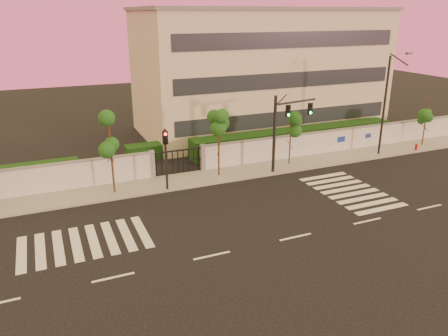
# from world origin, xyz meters

# --- Properties ---
(ground) EXTENTS (120.00, 120.00, 0.00)m
(ground) POSITION_xyz_m (0.00, 0.00, 0.00)
(ground) COLOR black
(ground) RESTS_ON ground
(sidewalk) EXTENTS (60.00, 3.00, 0.15)m
(sidewalk) POSITION_xyz_m (0.00, 10.50, 0.07)
(sidewalk) COLOR gray
(sidewalk) RESTS_ON ground
(perimeter_wall) EXTENTS (60.00, 0.36, 2.20)m
(perimeter_wall) POSITION_xyz_m (0.10, 12.00, 1.07)
(perimeter_wall) COLOR silver
(perimeter_wall) RESTS_ON ground
(hedge_row) EXTENTS (41.00, 4.25, 1.80)m
(hedge_row) POSITION_xyz_m (1.17, 14.74, 0.82)
(hedge_row) COLOR black
(hedge_row) RESTS_ON ground
(institutional_building) EXTENTS (24.40, 12.40, 12.25)m
(institutional_building) POSITION_xyz_m (9.00, 21.99, 6.16)
(institutional_building) COLOR beige
(institutional_building) RESTS_ON ground
(road_markings) EXTENTS (57.00, 7.62, 0.02)m
(road_markings) POSITION_xyz_m (-1.58, 3.76, 0.01)
(road_markings) COLOR silver
(road_markings) RESTS_ON ground
(street_tree_c) EXTENTS (1.62, 1.29, 5.69)m
(street_tree_c) POSITION_xyz_m (-8.15, 10.13, 4.18)
(street_tree_c) COLOR #382314
(street_tree_c) RESTS_ON ground
(street_tree_d) EXTENTS (1.60, 1.27, 5.13)m
(street_tree_d) POSITION_xyz_m (-0.28, 10.41, 3.78)
(street_tree_d) COLOR #382314
(street_tree_d) RESTS_ON ground
(street_tree_e) EXTENTS (1.37, 1.09, 4.30)m
(street_tree_e) POSITION_xyz_m (6.03, 10.68, 3.16)
(street_tree_e) COLOR #382314
(street_tree_e) RESTS_ON ground
(street_tree_f) EXTENTS (1.42, 1.13, 4.40)m
(street_tree_f) POSITION_xyz_m (20.12, 10.33, 3.24)
(street_tree_f) COLOR #382314
(street_tree_f) RESTS_ON ground
(traffic_signal_main) EXTENTS (3.80, 0.86, 6.04)m
(traffic_signal_main) POSITION_xyz_m (4.61, 9.47, 3.82)
(traffic_signal_main) COLOR black
(traffic_signal_main) RESTS_ON ground
(traffic_signal_secondary) EXTENTS (0.35, 0.34, 4.46)m
(traffic_signal_secondary) POSITION_xyz_m (-4.67, 9.24, 2.83)
(traffic_signal_secondary) COLOR black
(traffic_signal_secondary) RESTS_ON ground
(streetlight_east) EXTENTS (0.53, 2.14, 8.88)m
(streetlight_east) POSITION_xyz_m (14.54, 9.64, 4.80)
(streetlight_east) COLOR black
(streetlight_east) RESTS_ON ground
(fire_hydrant) EXTENTS (0.28, 0.27, 0.72)m
(fire_hydrant) POSITION_xyz_m (18.40, 9.37, 0.36)
(fire_hydrant) COLOR #A90D0B
(fire_hydrant) RESTS_ON ground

